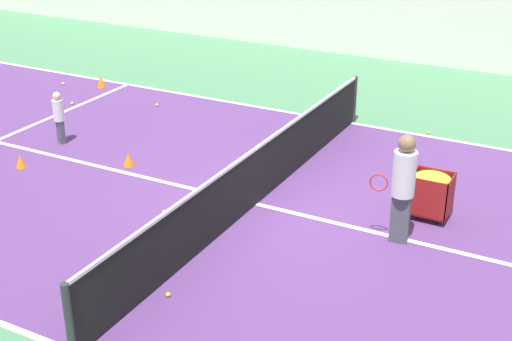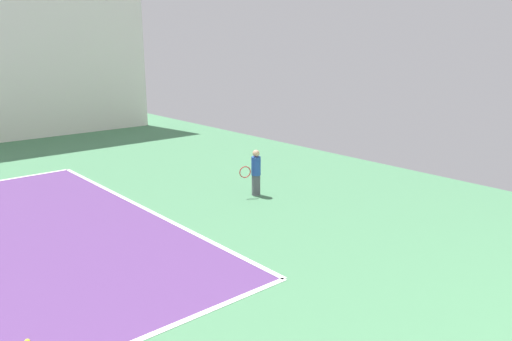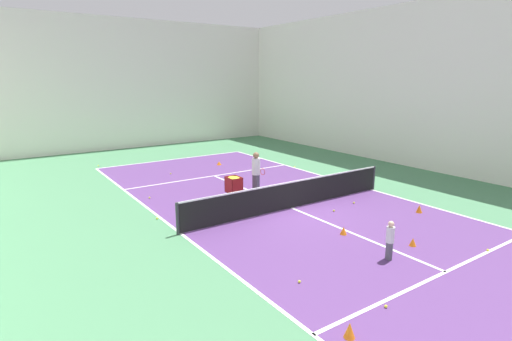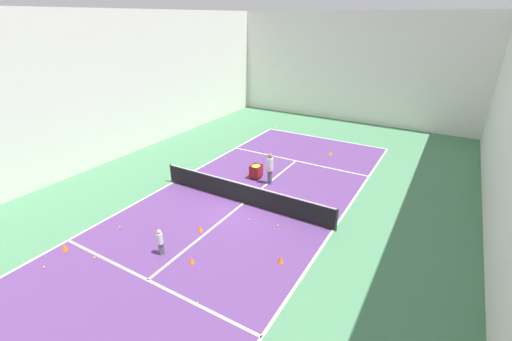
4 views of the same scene
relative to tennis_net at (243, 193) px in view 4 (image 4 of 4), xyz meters
name	(u,v)px [view 4 (image 4 of 4)]	position (x,y,z in m)	size (l,w,h in m)	color
ground_plane	(243,203)	(0.00, 0.00, -0.54)	(37.28, 37.28, 0.00)	#477F56
court_playing_area	(243,203)	(0.00, 0.00, -0.54)	(9.01, 22.33, 0.00)	#563370
line_baseline_far	(324,138)	(0.00, 11.17, -0.54)	(9.01, 0.10, 0.00)	white
line_sideline_left	(174,182)	(-4.50, 0.00, -0.54)	(0.10, 22.33, 0.00)	white
line_sideline_right	(333,230)	(4.50, 0.00, -0.54)	(0.10, 22.33, 0.00)	white
line_service_near	(148,280)	(0.00, -6.14, -0.54)	(9.01, 0.10, 0.00)	white
line_service_far	(296,161)	(0.00, 6.14, -0.54)	(9.01, 0.10, 0.00)	white
line_centre_service	(243,203)	(0.00, 0.00, -0.54)	(0.10, 12.28, 0.00)	white
hall_enclosure_left	(93,92)	(-10.05, 0.00, 3.79)	(0.15, 33.58, 8.67)	silver
hall_enclosure_far	(352,69)	(0.00, 16.72, 3.79)	(19.95, 0.15, 8.67)	silver
tennis_net	(243,193)	(0.00, 0.00, 0.00)	(9.31, 0.10, 1.05)	#2D2D33
coach_at_net	(270,167)	(0.08, 2.52, 0.46)	(0.40, 0.69, 1.75)	#4C4C56
child_midcourt	(160,240)	(-0.60, -4.85, 0.09)	(0.28, 0.28, 1.10)	#4C4C56
ball_cart	(256,169)	(-0.90, 2.73, 0.02)	(0.53, 0.63, 0.79)	maroon
training_cone_0	(64,247)	(-3.99, -6.58, -0.38)	(0.22, 0.22, 0.31)	orange
training_cone_1	(281,259)	(3.52, -3.01, -0.39)	(0.22, 0.22, 0.29)	orange
training_cone_2	(192,260)	(0.72, -4.68, -0.42)	(0.20, 0.20, 0.24)	orange
training_cone_3	(200,229)	(-0.31, -2.92, -0.41)	(0.21, 0.21, 0.25)	orange
training_cone_4	(330,153)	(1.47, 8.25, -0.43)	(0.28, 0.28, 0.21)	orange
tennis_ball_0	(249,220)	(1.03, -1.18, -0.51)	(0.07, 0.07, 0.07)	yellow
tennis_ball_1	(276,127)	(-4.25, 11.71, -0.51)	(0.07, 0.07, 0.07)	yellow
tennis_ball_2	(44,267)	(-3.69, -7.58, -0.51)	(0.07, 0.07, 0.07)	yellow
tennis_ball_3	(94,258)	(-2.59, -6.33, -0.51)	(0.07, 0.07, 0.07)	yellow
tennis_ball_5	(120,227)	(-3.43, -4.47, -0.51)	(0.07, 0.07, 0.07)	yellow
tennis_ball_6	(278,226)	(2.36, -0.94, -0.51)	(0.07, 0.07, 0.07)	yellow
tennis_ball_7	(226,158)	(-4.01, 4.22, -0.51)	(0.07, 0.07, 0.07)	yellow
tennis_ball_8	(283,148)	(-1.66, 7.68, -0.51)	(0.07, 0.07, 0.07)	yellow
tennis_ball_9	(192,170)	(-4.65, 1.69, -0.51)	(0.07, 0.07, 0.07)	yellow
tennis_ball_10	(303,217)	(3.01, 0.25, -0.51)	(0.07, 0.07, 0.07)	yellow
tennis_ball_11	(197,303)	(2.15, -6.11, -0.51)	(0.07, 0.07, 0.07)	yellow
tennis_ball_12	(367,181)	(4.59, 5.37, -0.51)	(0.07, 0.07, 0.07)	yellow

